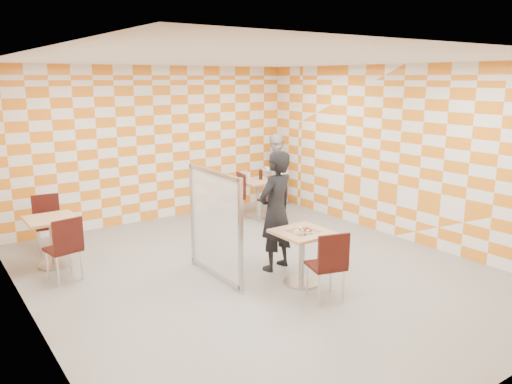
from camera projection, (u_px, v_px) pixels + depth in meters
room_shell at (237, 166)px, 7.37m from camera, size 7.00×7.00×7.00m
main_table at (302, 248)px, 6.77m from camera, size 0.70×0.70×0.75m
second_table at (257, 192)px, 10.11m from camera, size 0.70×0.70×0.75m
empty_table at (52, 233)px, 7.42m from camera, size 0.70×0.70×0.75m
chair_main_front at (329, 261)px, 6.19m from camera, size 0.52×0.53×0.92m
chair_second_front at (276, 196)px, 9.64m from camera, size 0.53×0.54×0.92m
chair_second_side at (236, 192)px, 9.91m from camera, size 0.51×0.50×0.92m
chair_empty_near at (65, 244)px, 6.82m from camera, size 0.49×0.50×0.92m
chair_empty_far at (48, 218)px, 8.07m from camera, size 0.46×0.47×0.92m
partition at (215, 224)px, 6.89m from camera, size 0.08×1.38×1.55m
man_dark at (276, 211)px, 7.23m from camera, size 0.73×0.57×1.76m
man_white at (275, 170)px, 10.90m from camera, size 0.90×0.78×1.58m
pizza_on_foil at (303, 230)px, 6.70m from camera, size 0.40×0.40×0.04m
sport_bottle at (249, 175)px, 10.10m from camera, size 0.06×0.06×0.20m
soda_bottle at (261, 175)px, 10.11m from camera, size 0.07×0.07×0.23m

